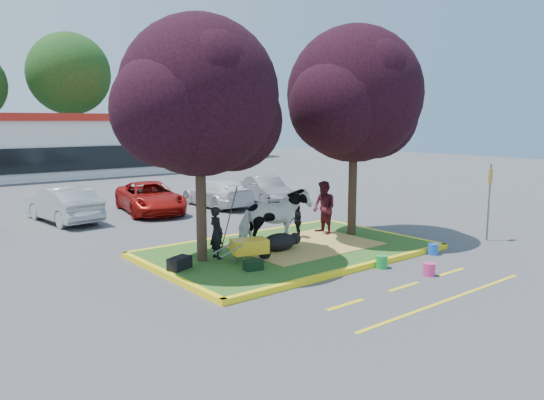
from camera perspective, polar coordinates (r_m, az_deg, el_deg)
ground at (r=15.97m, az=1.92°, el=-5.69°), size 90.00×90.00×0.00m
median_island at (r=15.95m, az=1.92°, el=-5.43°), size 8.00×5.00×0.15m
curb_near at (r=14.16m, az=8.77°, el=-7.35°), size 8.30×0.16×0.15m
curb_far at (r=17.94m, az=-3.45°, el=-3.87°), size 8.30×0.16×0.15m
curb_left at (r=13.75m, az=-11.25°, el=-7.90°), size 0.16×5.30×0.15m
curb_right at (r=18.80m, az=11.44°, el=-3.45°), size 0.16×5.30×0.15m
straw_bedding at (r=16.32m, az=3.53°, el=-4.83°), size 4.20×3.00×0.01m
tree_purple_left at (r=14.17m, az=-7.74°, el=10.22°), size 5.06×4.20×6.51m
tree_purple_right at (r=17.65m, az=8.96°, el=10.50°), size 5.30×4.40×6.82m
fire_lane_stripe_a at (r=11.73m, az=7.94°, el=-11.09°), size 1.10×0.12×0.01m
fire_lane_stripe_b at (r=13.19m, az=14.01°, el=-9.03°), size 1.10×0.12×0.01m
fire_lane_stripe_c at (r=14.77m, az=18.78°, el=-7.33°), size 1.10×0.12×0.01m
fire_lane_long at (r=12.54m, az=18.43°, el=-10.15°), size 6.00×0.10×0.01m
retail_building at (r=41.57m, az=-21.80°, el=5.64°), size 20.40×8.40×4.40m
treeline at (r=50.78m, az=-26.25°, el=11.99°), size 46.58×7.80×14.63m
cow at (r=15.66m, az=0.25°, el=-2.05°), size 2.26×1.33×1.80m
calf at (r=15.55m, az=0.77°, el=-4.54°), size 1.32×0.96×0.51m
handler at (r=14.69m, az=-5.99°, el=-3.51°), size 0.37×0.54×1.44m
visitor_a at (r=17.77m, az=5.63°, el=-0.83°), size 0.79×0.95×1.79m
visitor_b at (r=17.21m, az=2.76°, el=-2.28°), size 0.51×0.69×1.09m
wheelbarrow at (r=14.23m, az=-2.41°, el=-5.02°), size 1.70×0.80×0.64m
gear_bag_dark at (r=13.87m, az=-9.92°, el=-6.70°), size 0.71×0.55×0.32m
gear_bag_green at (r=13.62m, az=-2.02°, el=-7.02°), size 0.52×0.39×0.25m
sign_post at (r=18.70m, az=22.35°, el=0.66°), size 0.35×0.10×2.54m
bucket_green at (r=14.62m, az=11.71°, el=-6.52°), size 0.42×0.42×0.34m
bucket_pink at (r=14.21m, az=16.55°, el=-7.17°), size 0.34×0.34×0.33m
bucket_blue at (r=16.43m, az=16.92°, el=-5.07°), size 0.33×0.33×0.33m
car_silver at (r=22.17m, az=-21.55°, el=-0.44°), size 1.88×4.33×1.38m
car_red at (r=23.34m, az=-13.00°, el=0.28°), size 3.07×5.07×1.31m
car_white at (r=24.50m, az=-5.96°, el=0.77°), size 1.90×4.40×1.26m
car_grey at (r=25.41m, az=-0.63°, el=1.09°), size 2.36×4.03×1.25m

